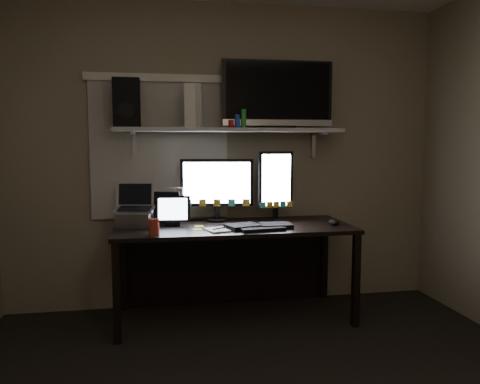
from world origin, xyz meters
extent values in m
plane|color=#7F725B|center=(0.00, 1.80, 1.25)|extent=(3.60, 0.00, 3.60)
cube|color=#BBB8A8|center=(-0.55, 1.79, 1.30)|extent=(1.10, 0.02, 1.10)
cube|color=black|center=(0.00, 1.43, 0.71)|extent=(1.80, 0.75, 0.03)
cube|color=black|center=(0.00, 1.78, 0.35)|extent=(1.80, 0.02, 0.70)
cube|color=black|center=(-0.86, 1.09, 0.35)|extent=(0.05, 0.05, 0.70)
cube|color=black|center=(0.86, 1.09, 0.35)|extent=(0.05, 0.05, 0.70)
cube|color=black|center=(-0.86, 1.76, 0.35)|extent=(0.05, 0.05, 0.70)
cube|color=black|center=(0.86, 1.76, 0.35)|extent=(0.05, 0.05, 0.70)
cube|color=#A8A8A3|center=(0.00, 1.62, 1.46)|extent=(1.80, 0.35, 0.03)
cube|color=black|center=(-0.10, 1.67, 0.99)|extent=(0.59, 0.14, 0.52)
cube|color=black|center=(0.37, 1.57, 1.02)|extent=(0.29, 0.08, 0.57)
cube|color=black|center=(0.17, 1.29, 0.75)|extent=(0.52, 0.26, 0.03)
ellipsoid|color=black|center=(0.77, 1.32, 0.75)|extent=(0.08, 0.12, 0.04)
cube|color=silver|center=(-0.16, 1.23, 0.74)|extent=(0.19, 0.22, 0.01)
cube|color=black|center=(-0.46, 1.50, 0.85)|extent=(0.27, 0.14, 0.23)
cube|color=black|center=(-0.50, 1.67, 0.86)|extent=(0.23, 0.15, 0.27)
cube|color=#B0B0B5|center=(-0.75, 1.51, 0.89)|extent=(0.32, 0.28, 0.32)
cylinder|color=maroon|center=(-0.60, 1.16, 0.79)|extent=(0.08, 0.08, 0.11)
cube|color=black|center=(0.39, 1.63, 1.75)|extent=(0.90, 0.18, 0.54)
cube|color=beige|center=(-0.28, 1.60, 1.64)|extent=(0.17, 0.29, 0.33)
cube|color=black|center=(-0.79, 1.64, 1.66)|extent=(0.20, 0.25, 0.37)
camera|label=1|loc=(-0.58, -2.08, 1.35)|focal=35.00mm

